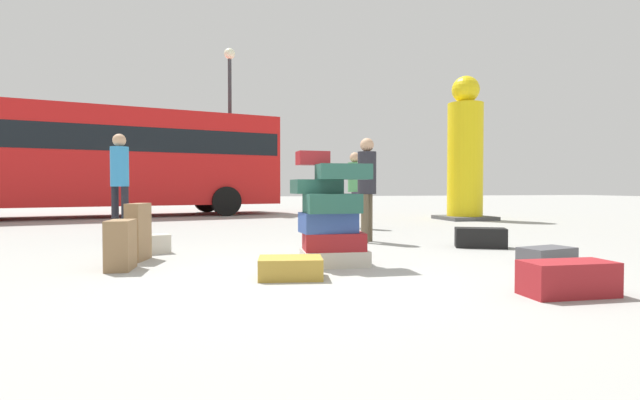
% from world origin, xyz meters
% --- Properties ---
extents(ground_plane, '(80.00, 80.00, 0.00)m').
position_xyz_m(ground_plane, '(0.00, 0.00, 0.00)').
color(ground_plane, '#9E9E99').
extents(suitcase_tower, '(0.84, 0.63, 1.30)m').
position_xyz_m(suitcase_tower, '(0.34, 0.55, 0.55)').
color(suitcase_tower, beige).
rests_on(suitcase_tower, ground).
extents(suitcase_maroon_foreground_near, '(0.75, 0.37, 0.28)m').
position_xyz_m(suitcase_maroon_foreground_near, '(1.84, -1.35, 0.14)').
color(suitcase_maroon_foreground_near, maroon).
rests_on(suitcase_maroon_foreground_near, ground).
extents(suitcase_charcoal_right_side, '(0.69, 0.49, 0.18)m').
position_xyz_m(suitcase_charcoal_right_side, '(2.87, 0.16, 0.09)').
color(suitcase_charcoal_right_side, '#4C4C51').
rests_on(suitcase_charcoal_right_side, ground).
extents(suitcase_black_behind_tower, '(0.78, 0.60, 0.29)m').
position_xyz_m(suitcase_black_behind_tower, '(2.89, 1.59, 0.14)').
color(suitcase_black_behind_tower, black).
rests_on(suitcase_black_behind_tower, ground).
extents(suitcase_brown_left_side, '(0.28, 0.44, 0.54)m').
position_xyz_m(suitcase_brown_left_side, '(-1.92, 0.81, 0.27)').
color(suitcase_brown_left_side, olive).
rests_on(suitcase_brown_left_side, ground).
extents(suitcase_brown_upright_blue, '(0.27, 0.46, 0.69)m').
position_xyz_m(suitcase_brown_upright_blue, '(-1.83, 1.47, 0.35)').
color(suitcase_brown_upright_blue, olive).
rests_on(suitcase_brown_upright_blue, ground).
extents(suitcase_cream_white_trunk, '(0.66, 0.45, 0.25)m').
position_xyz_m(suitcase_cream_white_trunk, '(-1.81, 2.05, 0.13)').
color(suitcase_cream_white_trunk, beige).
rests_on(suitcase_cream_white_trunk, ground).
extents(suitcase_tan_foreground_far, '(0.67, 0.53, 0.20)m').
position_xyz_m(suitcase_tan_foreground_far, '(-0.24, -0.08, 0.10)').
color(suitcase_tan_foreground_far, '#B28C33').
rests_on(suitcase_tan_foreground_far, ground).
extents(person_bearded_onlooker, '(0.30, 0.34, 1.63)m').
position_xyz_m(person_bearded_onlooker, '(2.10, 5.14, 0.97)').
color(person_bearded_onlooker, '#3F334C').
rests_on(person_bearded_onlooker, ground).
extents(person_tourist_with_camera, '(0.30, 0.30, 1.79)m').
position_xyz_m(person_tourist_with_camera, '(-2.45, 4.04, 1.07)').
color(person_tourist_with_camera, black).
rests_on(person_tourist_with_camera, ground).
extents(person_passerby_in_red, '(0.30, 0.30, 1.67)m').
position_xyz_m(person_passerby_in_red, '(1.50, 2.64, 0.99)').
color(person_passerby_in_red, brown).
rests_on(person_passerby_in_red, ground).
extents(yellow_dummy_statue, '(1.32, 1.32, 3.89)m').
position_xyz_m(yellow_dummy_statue, '(5.84, 7.03, 1.72)').
color(yellow_dummy_statue, yellow).
rests_on(yellow_dummy_statue, ground).
extents(parked_bus, '(10.51, 4.77, 3.15)m').
position_xyz_m(parked_bus, '(-3.91, 10.70, 1.83)').
color(parked_bus, red).
rests_on(parked_bus, ground).
extents(lamp_post, '(0.36, 0.36, 5.41)m').
position_xyz_m(lamp_post, '(-0.22, 11.26, 3.59)').
color(lamp_post, '#333338').
rests_on(lamp_post, ground).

